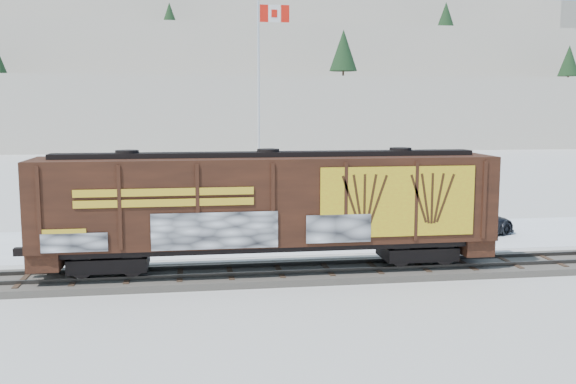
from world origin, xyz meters
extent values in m
plane|color=white|center=(0.00, 0.00, 0.00)|extent=(500.00, 500.00, 0.00)
cube|color=#59544C|center=(0.00, 0.00, 0.14)|extent=(50.00, 3.40, 0.28)
cube|color=#33302D|center=(0.00, -0.72, 0.35)|extent=(50.00, 0.10, 0.15)
cube|color=#33302D|center=(0.00, 0.72, 0.35)|extent=(50.00, 0.10, 0.15)
cube|color=white|center=(0.00, 7.50, 0.01)|extent=(40.00, 8.00, 0.03)
cube|color=white|center=(0.00, 95.00, 6.00)|extent=(360.00, 40.00, 12.00)
cube|color=white|center=(0.00, 125.00, 12.00)|extent=(360.00, 40.00, 24.00)
cube|color=white|center=(0.00, 160.00, 17.50)|extent=(360.00, 50.00, 35.00)
cone|color=black|center=(22.00, 90.00, 17.31)|extent=(5.04, 5.04, 7.38)
cone|color=black|center=(70.00, 96.00, 16.43)|extent=(4.20, 4.20, 6.15)
cone|color=black|center=(-10.00, 128.00, 28.13)|extent=(3.92, 3.92, 5.74)
cone|color=black|center=(55.00, 124.00, 28.72)|extent=(4.48, 4.48, 6.56)
cube|color=black|center=(-8.73, 0.00, 0.88)|extent=(3.00, 2.00, 0.90)
cube|color=black|center=(3.89, 0.00, 0.88)|extent=(3.00, 2.00, 0.90)
cylinder|color=black|center=(-9.68, -0.78, 0.88)|extent=(0.90, 0.12, 0.90)
cube|color=black|center=(-2.42, 0.00, 1.41)|extent=(18.34, 2.40, 0.25)
cube|color=#371A0F|center=(-2.42, 0.00, 3.24)|extent=(18.34, 3.00, 3.41)
cube|color=black|center=(-2.42, 0.00, 5.04)|extent=(16.88, 0.90, 0.20)
cube|color=gold|center=(2.53, -1.54, 3.24)|extent=(6.24, 0.03, 2.76)
cube|color=gold|center=(-6.46, -1.54, 3.59)|extent=(6.60, 0.02, 0.70)
cube|color=silver|center=(-4.62, -1.55, 2.28)|extent=(4.77, 0.03, 1.40)
cylinder|color=silver|center=(-1.45, 12.89, 0.10)|extent=(0.90, 0.90, 0.20)
cylinder|color=silver|center=(-1.45, 12.89, 6.55)|extent=(0.14, 0.14, 13.09)
cube|color=red|center=(-1.10, 12.89, 12.39)|extent=(0.50, 0.07, 1.00)
cube|color=white|center=(-0.50, 12.89, 12.39)|extent=(0.70, 0.09, 1.00)
cube|color=red|center=(0.15, 12.89, 12.39)|extent=(0.50, 0.07, 1.00)
imported|color=#ADAFB4|center=(-9.92, 6.84, 0.88)|extent=(5.34, 3.27, 1.70)
imported|color=white|center=(-1.05, 6.09, 0.78)|extent=(4.81, 2.69, 1.50)
imported|color=black|center=(9.38, 6.68, 0.80)|extent=(5.70, 4.15, 1.53)
camera|label=1|loc=(-5.42, -25.45, 6.86)|focal=40.00mm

